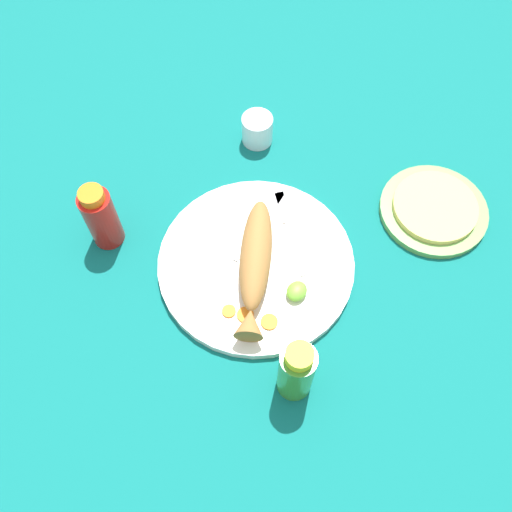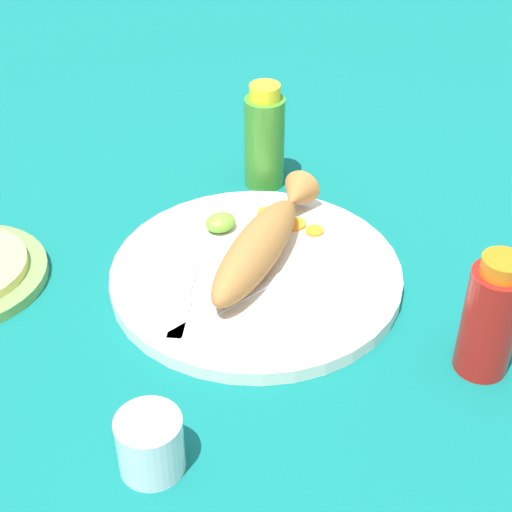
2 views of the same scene
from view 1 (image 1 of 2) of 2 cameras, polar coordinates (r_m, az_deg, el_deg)
The scene contains 14 objects.
ground_plane at distance 1.05m, azimuth 0.00°, elevation -0.98°, with size 4.00×4.00×0.00m, color #0C605B.
main_plate at distance 1.05m, azimuth 0.00°, elevation -0.75°, with size 0.36×0.36×0.02m, color silver.
fried_fish at distance 1.00m, azimuth -0.09°, elevation -0.74°, with size 0.26×0.18×0.06m.
fork_near at distance 1.08m, azimuth 0.79°, elevation 3.80°, with size 0.19×0.03×0.00m.
fork_far at distance 1.07m, azimuth 3.30°, elevation 2.95°, with size 0.13×0.15×0.00m.
carrot_slice_near at distance 1.00m, azimuth -2.72°, elevation -5.52°, with size 0.02×0.02×0.00m, color orange.
carrot_slice_mid at distance 0.99m, azimuth -1.07°, elevation -5.90°, with size 0.03×0.03×0.00m, color orange.
carrot_slice_far at distance 0.99m, azimuth 1.34°, elevation -6.60°, with size 0.03×0.03×0.00m, color orange.
lime_wedge_main at distance 1.00m, azimuth 4.09°, elevation -3.53°, with size 0.04×0.03×0.02m, color #6BB233.
hot_sauce_bottle_red at distance 1.06m, azimuth -15.24°, elevation 3.77°, with size 0.06×0.06×0.15m.
hot_sauce_bottle_green at distance 0.90m, azimuth 4.06°, elevation -11.38°, with size 0.06×0.06×0.16m.
salt_cup at distance 1.20m, azimuth 0.13°, elevation 12.41°, with size 0.06×0.06×0.06m.
tortilla_plate at distance 1.16m, azimuth 17.31°, elevation 4.38°, with size 0.21×0.21×0.01m, color #6B9E4C.
tortilla_stack at distance 1.15m, azimuth 17.48°, elevation 4.73°, with size 0.16×0.16×0.01m, color #E0C666.
Camera 1 is at (-0.40, -0.28, 0.94)m, focal length 40.00 mm.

